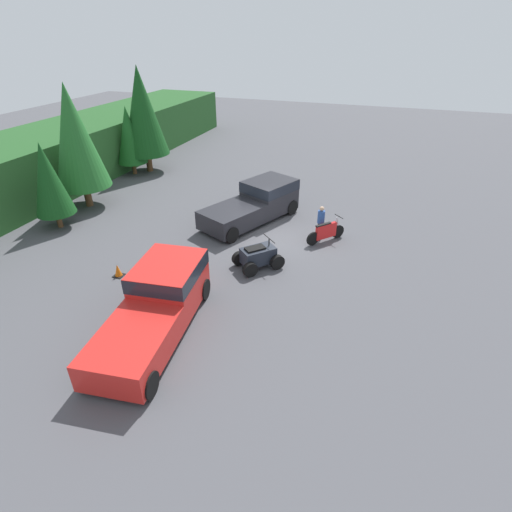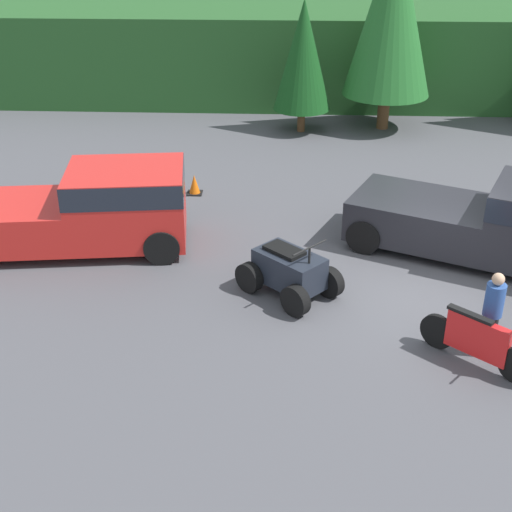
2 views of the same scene
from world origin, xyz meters
name	(u,v)px [view 2 (image 2 of 2)]	position (x,y,z in m)	size (l,w,h in m)	color
ground_plane	(427,293)	(0.00, 0.00, 0.00)	(80.00, 80.00, 0.00)	#4C4C51
hillside_backdrop	(365,52)	(0.00, 16.00, 1.70)	(44.00, 6.00, 3.40)	#235123
tree_left	(303,55)	(-2.56, 11.00, 2.61)	(1.95, 1.95, 4.44)	brown
tree_mid_left	(392,11)	(0.31, 11.48, 3.98)	(2.98, 2.98, 6.77)	brown
pickup_truck_red	(83,207)	(-7.75, 1.83, 1.01)	(6.13, 2.93, 1.92)	red
pickup_truck_second	(504,220)	(1.85, 1.55, 1.01)	(6.09, 4.30, 1.92)	#232328
dirt_bike	(477,341)	(0.41, -2.49, 0.50)	(1.76, 1.53, 1.20)	black
quad_atv	(289,272)	(-2.93, -0.15, 0.52)	(2.31, 2.27, 1.30)	black
rider_person	(493,311)	(0.70, -2.15, 0.91)	(0.49, 0.49, 1.68)	black
traffic_cone	(194,185)	(-5.58, 5.20, 0.25)	(0.42, 0.42, 0.55)	black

